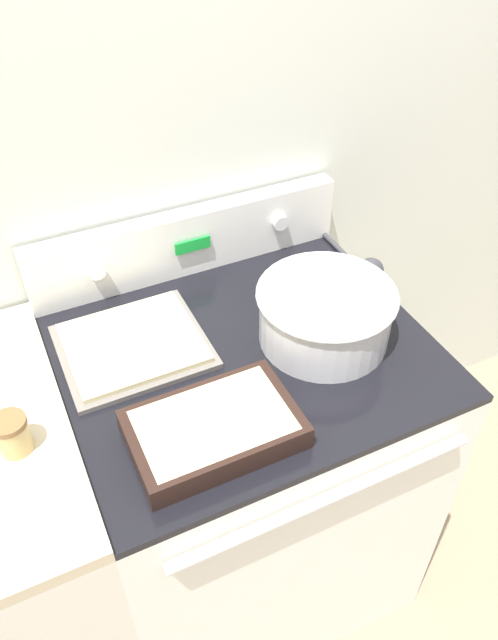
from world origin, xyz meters
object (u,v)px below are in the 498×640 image
at_px(baking_tray, 133,345).
at_px(ladle, 365,267).
at_px(casserole_dish, 214,428).
at_px(mixing_bowl, 325,312).
at_px(spice_jar_brown_cap, 13,434).

relative_size(baking_tray, ladle, 0.98).
distance_m(casserole_dish, ladle, 0.62).
distance_m(mixing_bowl, ladle, 0.26).
height_order(baking_tray, spice_jar_brown_cap, spice_jar_brown_cap).
bearing_deg(casserole_dish, ladle, 29.49).
height_order(ladle, spice_jar_brown_cap, spice_jar_brown_cap).
distance_m(baking_tray, ladle, 0.60).
xyz_separation_m(casserole_dish, spice_jar_brown_cap, (-0.34, 0.13, 0.02)).
xyz_separation_m(mixing_bowl, casserole_dish, (-0.33, -0.15, -0.04)).
height_order(mixing_bowl, baking_tray, mixing_bowl).
bearing_deg(baking_tray, ladle, 0.28).
relative_size(mixing_bowl, spice_jar_brown_cap, 3.93).
relative_size(casserole_dish, spice_jar_brown_cap, 4.08).
bearing_deg(baking_tray, mixing_bowl, -20.57).
xyz_separation_m(mixing_bowl, baking_tray, (-0.40, 0.15, -0.06)).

